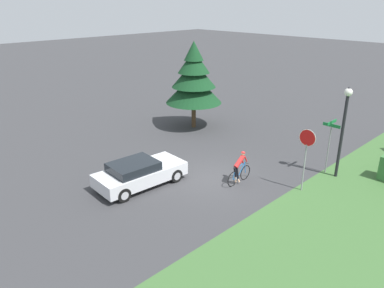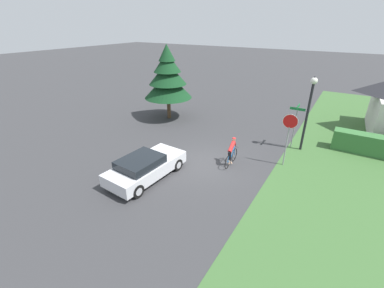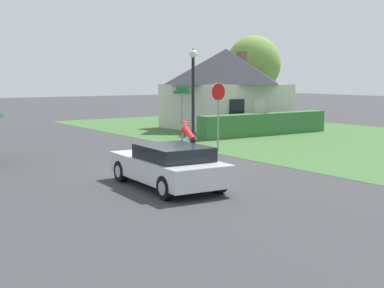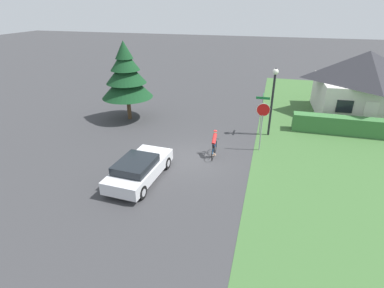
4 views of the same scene
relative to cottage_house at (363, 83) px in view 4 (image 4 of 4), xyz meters
name	(u,v)px [view 4 (image 4 of 4)]	position (x,y,z in m)	size (l,w,h in m)	color
ground_plane	(192,158)	(-10.82, -10.65, -2.60)	(140.00, 140.00, 0.00)	#38383A
cottage_house	(363,83)	(0.00, 0.00, 0.00)	(7.00, 6.78, 5.00)	beige
hedge_row	(360,127)	(-0.73, -4.50, -1.98)	(8.69, 0.90, 1.23)	#387038
sedan_left_lane	(139,169)	(-12.78, -13.62, -1.95)	(2.13, 4.42, 1.27)	silver
cyclist	(214,144)	(-9.64, -10.03, -1.85)	(0.44, 1.75, 1.58)	black
stop_sign	(263,117)	(-7.10, -8.54, -0.45)	(0.78, 0.07, 2.99)	gray
street_lamp	(273,92)	(-6.65, -6.00, 0.41)	(0.38, 0.38, 4.58)	black
street_name_sign	(262,107)	(-7.24, -5.94, -0.68)	(0.90, 0.90, 2.78)	gray
conifer_tall_near	(126,76)	(-17.21, -5.60, 0.73)	(3.78, 3.78, 5.83)	#4C3823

